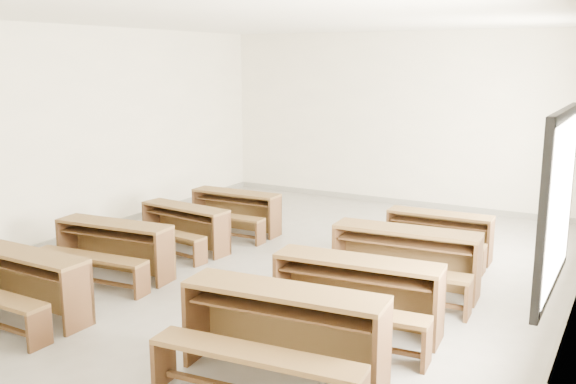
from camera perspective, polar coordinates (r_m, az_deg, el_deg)
The scene contains 9 objects.
room at distance 8.17m, azimuth 0.55°, elevation 7.81°, with size 8.50×8.50×3.20m.
desk_set_0 at distance 7.38m, azimuth -22.50°, elevation -7.27°, with size 1.58×0.84×0.71m.
desk_set_1 at distance 8.36m, azimuth -15.36°, elevation -4.63°, with size 1.62×0.95×0.70m.
desk_set_2 at distance 9.33m, azimuth -9.31°, elevation -2.88°, with size 1.50×0.89×0.64m.
desk_set_3 at distance 10.16m, azimuth -4.78°, elevation -1.51°, with size 1.47×0.79×0.66m.
desk_set_4 at distance 5.55m, azimuth -0.62°, elevation -12.02°, with size 1.86×1.08×0.80m.
desk_set_5 at distance 6.49m, azimuth 6.02°, elevation -8.74°, with size 1.76×1.02×0.76m.
desk_set_6 at distance 7.65m, azimuth 10.29°, elevation -5.63°, with size 1.76×1.00×0.77m.
desk_set_7 at distance 9.04m, azimuth 13.21°, elevation -3.52°, with size 1.44×0.78×0.64m.
Camera 1 is at (4.01, -7.15, 2.70)m, focal length 40.00 mm.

